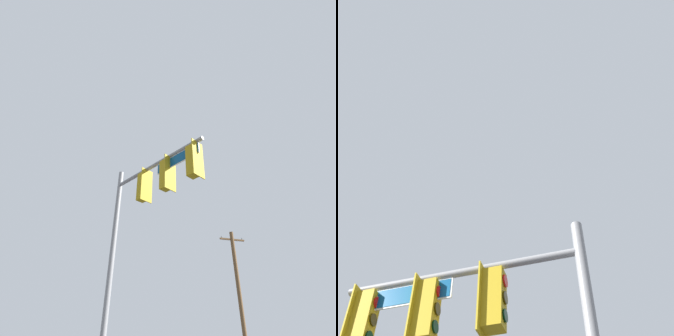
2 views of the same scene
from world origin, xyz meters
TOP-DOWN VIEW (x-y plane):
  - signal_pole_near at (-4.12, -7.58)m, footprint 4.44×0.99m
  - utility_pole at (-10.54, 4.31)m, footprint 0.82×2.02m

SIDE VIEW (x-z plane):
  - utility_pole at x=-10.54m, z-range 0.16..8.68m
  - signal_pole_near at x=-4.12m, z-range 1.73..9.13m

